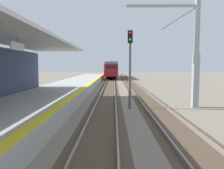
% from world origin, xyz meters
% --- Properties ---
extents(station_platform, '(5.00, 80.00, 0.91)m').
position_xyz_m(station_platform, '(-2.50, 16.00, 0.45)').
color(station_platform, '#A8A8A3').
rests_on(station_platform, ground).
extents(track_pair_nearest_platform, '(2.34, 120.00, 0.16)m').
position_xyz_m(track_pair_nearest_platform, '(1.90, 20.00, 0.05)').
color(track_pair_nearest_platform, '#4C3D2D').
rests_on(track_pair_nearest_platform, ground).
extents(track_pair_middle, '(2.34, 120.00, 0.16)m').
position_xyz_m(track_pair_middle, '(5.30, 20.00, 0.05)').
color(track_pair_middle, '#4C3D2D').
rests_on(track_pair_middle, ground).
extents(approaching_train, '(2.93, 19.60, 4.76)m').
position_xyz_m(approaching_train, '(1.90, 53.66, 2.18)').
color(approaching_train, maroon).
rests_on(approaching_train, ground).
extents(rail_signal_post, '(0.32, 0.34, 5.20)m').
position_xyz_m(rail_signal_post, '(3.55, 15.59, 3.19)').
color(rail_signal_post, '#4C4C4C').
rests_on(rail_signal_post, ground).
extents(catenary_pylon_far_side, '(5.00, 0.40, 7.50)m').
position_xyz_m(catenary_pylon_far_side, '(7.80, 16.05, 3.60)').
color(catenary_pylon_far_side, '#9EA3A8').
rests_on(catenary_pylon_far_side, ground).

